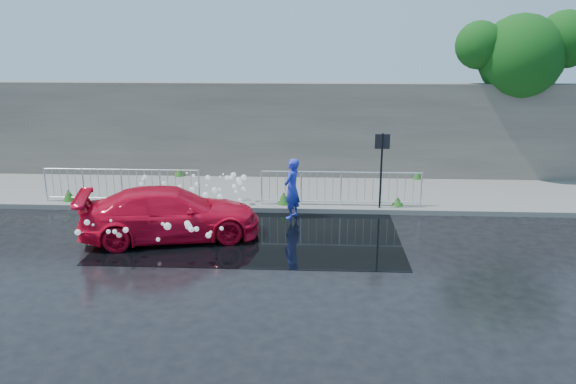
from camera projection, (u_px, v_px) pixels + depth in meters
name	position (u px, v px, depth m)	size (l,w,h in m)	color
ground	(231.00, 246.00, 14.72)	(90.00, 90.00, 0.00)	black
pavement	(252.00, 192.00, 19.51)	(30.00, 4.00, 0.15)	slate
curb	(245.00, 209.00, 17.59)	(30.00, 0.25, 0.16)	slate
retaining_wall	(258.00, 130.00, 21.14)	(30.00, 0.60, 3.50)	#59524B
puddle	(254.00, 233.00, 15.66)	(8.00, 5.00, 0.01)	black
sign_post	(382.00, 159.00, 17.03)	(0.45, 0.06, 2.50)	black
tree	(525.00, 53.00, 20.10)	(4.89, 3.03, 6.23)	#332114
railing_left	(122.00, 184.00, 17.95)	(5.05, 0.05, 1.10)	silver
railing_right	(341.00, 187.00, 17.60)	(5.05, 0.05, 1.10)	silver
weeds	(238.00, 189.00, 18.97)	(12.17, 3.93, 0.39)	#134918
water_spray	(190.00, 199.00, 16.23)	(3.67, 5.65, 0.99)	white
red_car	(171.00, 214.00, 15.14)	(1.94, 4.77, 1.38)	red
person	(292.00, 189.00, 16.77)	(0.67, 0.44, 1.83)	blue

